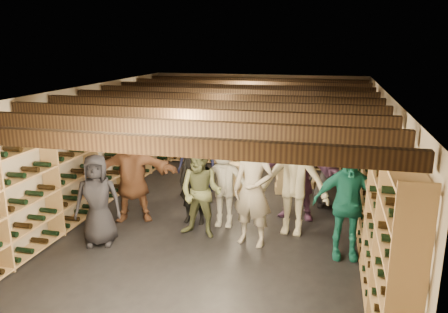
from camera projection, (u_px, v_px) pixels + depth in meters
ground at (220, 221)px, 8.07m from camera, size 8.00×8.00×0.00m
walls at (220, 158)px, 7.77m from camera, size 5.52×8.02×2.40m
ceiling at (220, 91)px, 7.46m from camera, size 5.50×8.00×0.01m
ceiling_joists at (220, 99)px, 7.50m from camera, size 5.40×7.12×0.18m
wine_rack_left at (91, 156)px, 8.39m from camera, size 0.32×7.50×2.15m
wine_rack_right at (371, 175)px, 7.21m from camera, size 0.32×7.50×2.15m
wine_rack_back at (256, 126)px, 11.40m from camera, size 4.70×0.30×2.15m
crate_stack_left at (233, 179)px, 9.44m from camera, size 0.54×0.40×0.68m
crate_stack_right at (288, 177)px, 9.54m from camera, size 0.56×0.42×0.68m
crate_loose at (307, 182)px, 10.06m from camera, size 0.59×0.49×0.17m
person_0 at (98, 200)px, 6.99m from camera, size 0.85×0.68×1.51m
person_1 at (194, 182)px, 7.82m from camera, size 0.57×0.38×1.55m
person_2 at (201, 193)px, 7.27m from camera, size 0.82×0.67×1.56m
person_3 at (293, 181)px, 7.32m from camera, size 1.30×0.83×1.90m
person_4 at (347, 204)px, 6.54m from camera, size 1.04×0.53×1.71m
person_5 at (132, 172)px, 7.94m from camera, size 1.77×1.02×1.82m
person_6 at (197, 158)px, 9.15m from camera, size 0.83×0.54×1.69m
person_7 at (253, 190)px, 6.95m from camera, size 0.76×0.59×1.85m
person_9 at (224, 183)px, 7.66m from camera, size 1.06×0.63×1.62m
person_11 at (298, 171)px, 8.06m from camera, size 1.72×0.76×1.79m
person_12 at (330, 167)px, 8.65m from camera, size 0.80×0.53×1.60m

